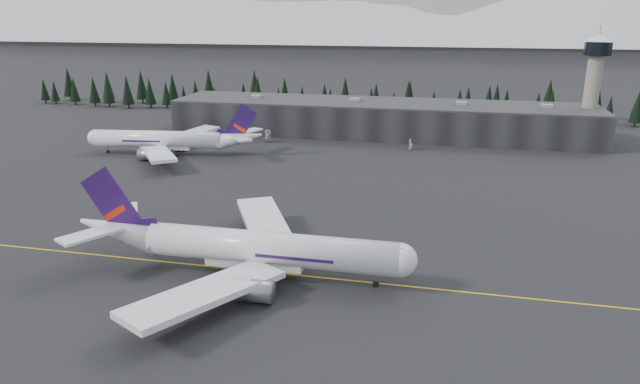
% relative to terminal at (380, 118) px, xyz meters
% --- Properties ---
extents(ground, '(1400.00, 1400.00, 0.00)m').
position_rel_terminal_xyz_m(ground, '(0.00, -125.00, -6.30)').
color(ground, black).
rests_on(ground, ground).
extents(taxiline, '(400.00, 0.40, 0.02)m').
position_rel_terminal_xyz_m(taxiline, '(0.00, -127.00, -6.29)').
color(taxiline, gold).
rests_on(taxiline, ground).
extents(terminal, '(160.00, 30.00, 12.60)m').
position_rel_terminal_xyz_m(terminal, '(0.00, 0.00, 0.00)').
color(terminal, black).
rests_on(terminal, ground).
extents(control_tower, '(10.00, 10.00, 37.70)m').
position_rel_terminal_xyz_m(control_tower, '(75.00, 3.00, 17.11)').
color(control_tower, gray).
rests_on(control_tower, ground).
extents(treeline, '(360.00, 20.00, 15.00)m').
position_rel_terminal_xyz_m(treeline, '(0.00, 37.00, 1.20)').
color(treeline, black).
rests_on(treeline, ground).
extents(mountain_ridge, '(4400.00, 900.00, 420.00)m').
position_rel_terminal_xyz_m(mountain_ridge, '(0.00, 875.00, -6.30)').
color(mountain_ridge, white).
rests_on(mountain_ridge, ground).
extents(jet_main, '(64.08, 59.18, 18.85)m').
position_rel_terminal_xyz_m(jet_main, '(-9.27, -128.49, -0.98)').
color(jet_main, silver).
rests_on(jet_main, ground).
extents(jet_parked, '(59.55, 54.65, 17.56)m').
position_rel_terminal_xyz_m(jet_parked, '(-63.15, -47.62, -1.35)').
color(jet_parked, white).
rests_on(jet_parked, ground).
extents(gse_vehicle_a, '(2.23, 4.65, 1.28)m').
position_rel_terminal_xyz_m(gse_vehicle_a, '(-38.14, -22.54, -5.66)').
color(gse_vehicle_a, silver).
rests_on(gse_vehicle_a, ground).
extents(gse_vehicle_b, '(3.94, 1.71, 1.32)m').
position_rel_terminal_xyz_m(gse_vehicle_b, '(13.72, -23.84, -5.64)').
color(gse_vehicle_b, silver).
rests_on(gse_vehicle_b, ground).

